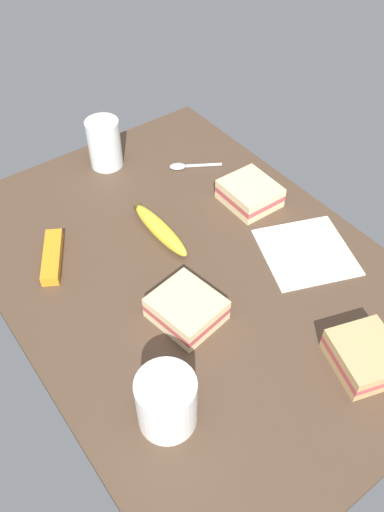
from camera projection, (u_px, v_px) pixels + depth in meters
tabletop at (192, 271)px, 94.66cm from camera, size 90.00×64.00×2.00cm
coffee_mug_black at (167, 401)px, 70.50cm from camera, size 10.53×9.36×9.58cm
sandwich_main at (365, 357)px, 78.49cm from camera, size 12.70×12.04×4.40cm
sandwich_side at (250, 193)px, 104.75cm from camera, size 10.80×9.75×4.40cm
sandwich_extra at (186, 309)px, 84.71cm from camera, size 12.19×11.31×4.40cm
glass_of_milk at (105, 146)px, 111.63cm from camera, size 7.15×7.15×10.80cm
banana at (159, 230)px, 98.28cm from camera, size 17.00×3.27×3.21cm
spoon at (187, 166)px, 114.01cm from camera, size 7.37×10.64×0.80cm
snack_bar at (52, 257)px, 94.40cm from camera, size 12.36×8.94×2.00cm
paper_napkin at (306, 252)px, 96.38cm from camera, size 20.82×20.82×0.30cm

